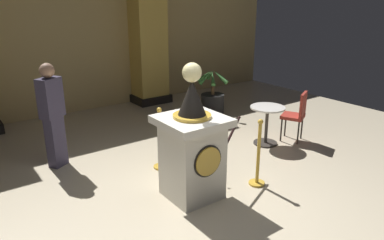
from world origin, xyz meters
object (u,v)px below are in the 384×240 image
object	(u,v)px
stanchion_far	(160,147)
pedestal_clock	(192,148)
stanchion_near	(258,162)
potted_palm_right	(212,100)
cafe_table	(267,120)
bystander_guest	(52,113)
cafe_chair_red	(297,112)

from	to	relation	value
stanchion_far	pedestal_clock	bearing A→B (deg)	-96.05
stanchion_near	stanchion_far	xyz separation A→B (m)	(-0.86, 1.31, 0.00)
stanchion_near	potted_palm_right	xyz separation A→B (m)	(1.62, 3.04, -0.01)
pedestal_clock	cafe_table	bearing A→B (deg)	17.81
potted_palm_right	bystander_guest	xyz separation A→B (m)	(-3.80, -0.66, 0.56)
cafe_table	stanchion_far	bearing A→B (deg)	172.09
potted_palm_right	bystander_guest	bearing A→B (deg)	-170.11
pedestal_clock	cafe_chair_red	world-z (taller)	pedestal_clock
stanchion_far	cafe_chair_red	world-z (taller)	stanchion_far
stanchion_far	potted_palm_right	world-z (taller)	potted_palm_right
bystander_guest	cafe_table	bearing A→B (deg)	-21.51
stanchion_far	cafe_table	xyz separation A→B (m)	(2.13, -0.30, 0.11)
stanchion_far	bystander_guest	world-z (taller)	bystander_guest
stanchion_near	bystander_guest	size ratio (longest dim) A/B	0.60
stanchion_near	stanchion_far	size ratio (longest dim) A/B	0.99
bystander_guest	pedestal_clock	bearing A→B (deg)	-59.74
stanchion_near	potted_palm_right	distance (m)	3.44
stanchion_near	cafe_table	xyz separation A→B (m)	(1.27, 1.02, 0.12)
pedestal_clock	stanchion_far	world-z (taller)	pedestal_clock
bystander_guest	cafe_chair_red	xyz separation A→B (m)	(4.04, -1.58, -0.33)
pedestal_clock	cafe_table	world-z (taller)	pedestal_clock
potted_palm_right	cafe_table	size ratio (longest dim) A/B	1.50
cafe_chair_red	stanchion_far	bearing A→B (deg)	169.29
potted_palm_right	cafe_table	world-z (taller)	potted_palm_right
stanchion_far	bystander_guest	distance (m)	1.78
cafe_table	potted_palm_right	bearing A→B (deg)	80.33
pedestal_clock	cafe_table	distance (m)	2.37
potted_palm_right	bystander_guest	distance (m)	3.89
cafe_chair_red	potted_palm_right	bearing A→B (deg)	96.09
pedestal_clock	potted_palm_right	size ratio (longest dim) A/B	1.70
potted_palm_right	bystander_guest	world-z (taller)	bystander_guest
pedestal_clock	stanchion_far	bearing A→B (deg)	83.95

